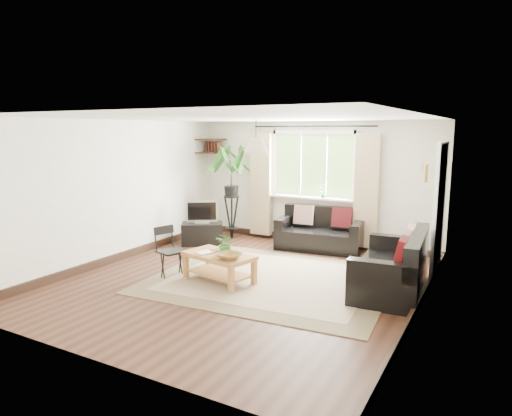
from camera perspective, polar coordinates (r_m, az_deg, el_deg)
The scene contains 24 objects.
floor at distance 6.90m, azimuth -1.62°, elevation -9.12°, with size 5.50×5.50×0.00m, color black.
ceiling at distance 6.53m, azimuth -1.72°, elevation 11.22°, with size 5.50×5.50×0.00m, color white.
wall_back at distance 9.07m, azimuth 7.16°, elevation 3.13°, with size 5.00×0.02×2.40m, color white.
wall_front at distance 4.50m, azimuth -19.69°, elevation -4.06°, with size 5.00×0.02×2.40m, color white.
wall_left at distance 8.15m, azimuth -17.02°, elevation 2.05°, with size 0.02×5.50×2.40m, color white.
wall_right at distance 5.78m, azimuth 20.24°, elevation -1.13°, with size 0.02×5.50×2.40m, color white.
rug at distance 6.97m, azimuth 2.00°, elevation -8.83°, with size 3.44×2.95×0.02m, color beige.
window at distance 9.00m, azimuth 7.12°, elevation 5.32°, with size 2.50×0.16×2.16m, color white, non-canonical shape.
door at distance 7.48m, azimuth 21.90°, elevation -0.44°, with size 0.06×0.96×2.06m, color silver.
corner_shelf at distance 9.85m, azimuth -5.67°, elevation 7.71°, with size 0.50×0.50×0.34m, color black, non-canonical shape.
pendant_lamp at distance 6.88m, azimuth 0.00°, elevation 8.24°, with size 0.36×0.36×0.54m, color beige, non-canonical shape.
wall_sconce at distance 6.02m, azimuth 20.32°, elevation 4.46°, with size 0.12×0.12×0.28m, color beige, non-canonical shape.
sofa_back at distance 8.67m, azimuth 8.01°, elevation -2.75°, with size 1.58×0.79×0.74m, color black, non-canonical shape.
sofa_right at distance 6.65m, azimuth 16.49°, elevation -6.61°, with size 0.86×1.71×0.81m, color black, non-canonical shape.
coffee_table at distance 6.82m, azimuth -4.62°, elevation -7.47°, with size 1.06×0.58×0.43m, color olive, non-canonical shape.
table_plant at distance 6.69m, azimuth -3.79°, elevation -4.49°, with size 0.28×0.25×0.31m, color #2E6B2A.
bowl at distance 6.48m, azimuth -3.36°, elevation -6.01°, with size 0.35×0.35×0.09m, color olive.
book_a at distance 6.89m, azimuth -6.79°, elevation -5.39°, with size 0.18×0.24×0.02m, color white.
book_b at distance 6.98m, azimuth -5.18°, elevation -5.14°, with size 0.16×0.22×0.02m, color brown.
tv_stand at distance 9.06m, azimuth -6.71°, elevation -3.20°, with size 0.80×0.45×0.43m, color black.
tv at distance 8.97m, azimuth -6.77°, elevation -0.40°, with size 0.61×0.20×0.47m, color #A5A5AA, non-canonical shape.
palm_stand at distance 9.38m, azimuth -3.09°, elevation 1.97°, with size 0.75×0.75×1.93m, color black, non-canonical shape.
folding_chair at distance 7.12m, azimuth -10.55°, elevation -5.46°, with size 0.40×0.40×0.77m, color black, non-canonical shape.
sill_plant at distance 8.89m, azimuth 8.36°, elevation 2.09°, with size 0.14×0.10×0.27m, color #2D6023.
Camera 1 is at (3.31, -5.63, 2.23)m, focal length 32.00 mm.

